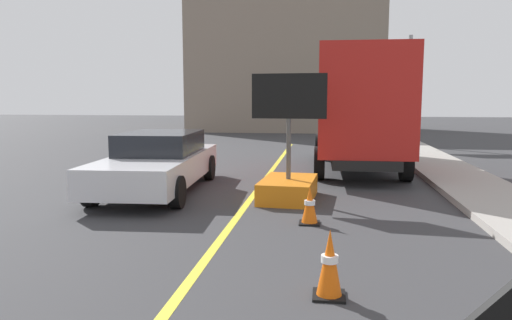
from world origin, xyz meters
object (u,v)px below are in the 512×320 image
arrow_board_trailer (288,177)px  traffic_cone_mid_lane (330,264)px  pickup_car (159,162)px  highway_guide_sign (392,71)px  box_truck (358,108)px  traffic_cone_far_lane (310,206)px

arrow_board_trailer → traffic_cone_mid_lane: size_ratio=3.51×
pickup_car → traffic_cone_mid_lane: size_ratio=6.83×
highway_guide_sign → box_truck: bearing=-104.0°
pickup_car → highway_guide_sign: 14.08m
highway_guide_sign → traffic_cone_mid_lane: bearing=-99.3°
box_truck → traffic_cone_far_lane: (-1.21, -6.52, -1.56)m
box_truck → pickup_car: 6.39m
traffic_cone_far_lane → box_truck: bearing=79.5°
pickup_car → traffic_cone_far_lane: bearing=-34.8°
arrow_board_trailer → pickup_car: arrow_board_trailer is taller
pickup_car → arrow_board_trailer: bearing=-9.7°
traffic_cone_far_lane → highway_guide_sign: bearing=77.6°
box_truck → highway_guide_sign: 8.39m
box_truck → traffic_cone_mid_lane: (-0.90, -9.60, -1.51)m
arrow_board_trailer → pickup_car: 3.15m
arrow_board_trailer → box_truck: box_truck is taller
arrow_board_trailer → traffic_cone_far_lane: size_ratio=4.06×
pickup_car → traffic_cone_far_lane: (3.62, -2.52, -0.37)m
arrow_board_trailer → traffic_cone_mid_lane: 5.14m
box_truck → traffic_cone_far_lane: 6.81m
arrow_board_trailer → highway_guide_sign: size_ratio=0.54×
arrow_board_trailer → box_truck: (1.74, 4.53, 1.40)m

